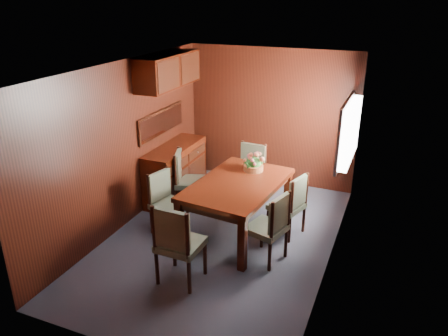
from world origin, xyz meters
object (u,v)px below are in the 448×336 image
at_px(chair_right_near, 271,224).
at_px(flower_centerpiece, 254,161).
at_px(sideboard, 176,172).
at_px(chair_head, 177,241).
at_px(chair_left_near, 165,199).
at_px(dining_table, 238,190).

xyz_separation_m(chair_right_near, flower_centerpiece, (-0.59, 0.98, 0.42)).
bearing_deg(flower_centerpiece, sideboard, 170.03).
bearing_deg(chair_head, flower_centerpiece, 82.37).
xyz_separation_m(sideboard, chair_left_near, (0.41, -1.07, 0.06)).
xyz_separation_m(dining_table, chair_head, (-0.23, -1.36, -0.11)).
bearing_deg(chair_left_near, dining_table, 123.04).
bearing_deg(chair_left_near, chair_right_near, 98.89).
bearing_deg(chair_head, dining_table, 81.71).
bearing_deg(sideboard, chair_head, -61.17).
height_order(chair_head, flower_centerpiece, flower_centerpiece).
xyz_separation_m(chair_right_near, chair_head, (-0.88, -0.87, 0.05)).
height_order(sideboard, chair_head, chair_head).
bearing_deg(flower_centerpiece, chair_head, -99.05).
height_order(chair_left_near, chair_head, chair_head).
bearing_deg(sideboard, chair_right_near, -31.26).
distance_m(chair_right_near, flower_centerpiece, 1.22).
relative_size(dining_table, chair_right_near, 1.88).
bearing_deg(dining_table, flower_centerpiece, 88.54).
distance_m(sideboard, flower_centerpiece, 1.56).
height_order(chair_left_near, flower_centerpiece, flower_centerpiece).
height_order(dining_table, flower_centerpiece, flower_centerpiece).
relative_size(chair_right_near, flower_centerpiece, 3.08).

